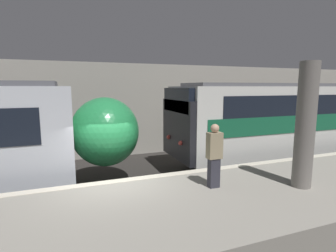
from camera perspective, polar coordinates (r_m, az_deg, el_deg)
ground_plane at (r=8.22m, az=-11.12°, el=-18.14°), size 120.00×120.00×0.00m
platform at (r=6.27m, az=-7.98°, el=-21.74°), size 40.00×3.95×1.04m
station_rear_barrier at (r=13.90m, az=-15.96°, el=3.14°), size 50.00×0.15×4.89m
support_pillar_near at (r=7.64m, az=27.73°, el=0.04°), size 0.49×0.49×3.27m
person_waiting at (r=6.97m, az=10.02°, el=-6.07°), size 0.38×0.24×1.69m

